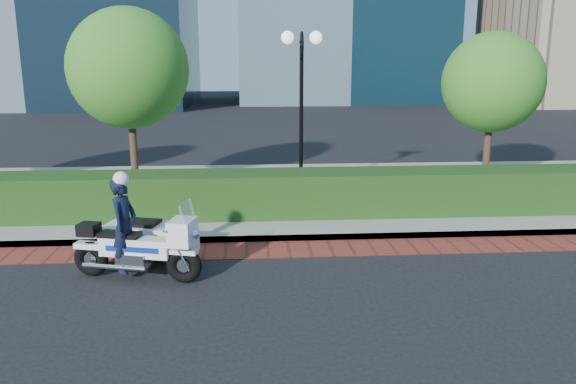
{
  "coord_description": "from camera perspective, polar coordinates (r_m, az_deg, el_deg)",
  "views": [
    {
      "loc": [
        -0.35,
        -9.03,
        3.66
      ],
      "look_at": [
        0.45,
        2.24,
        1.0
      ],
      "focal_mm": 35.0,
      "sensor_mm": 36.0,
      "label": 1
    }
  ],
  "objects": [
    {
      "name": "hedge_main",
      "position": [
        12.98,
        -2.42,
        -0.16
      ],
      "size": [
        18.0,
        1.2,
        1.0
      ],
      "primitive_type": "cube",
      "color": "black",
      "rests_on": "sidewalk"
    },
    {
      "name": "brick_strip",
      "position": [
        11.15,
        -2.06,
        -5.89
      ],
      "size": [
        60.0,
        1.0,
        0.01
      ],
      "primitive_type": "cube",
      "color": "maroon",
      "rests_on": "ground"
    },
    {
      "name": "lamppost",
      "position": [
        14.31,
        1.37,
        10.45
      ],
      "size": [
        1.02,
        0.7,
        4.21
      ],
      "color": "black",
      "rests_on": "sidewalk"
    },
    {
      "name": "tree_b",
      "position": [
        15.84,
        -15.89,
        11.95
      ],
      "size": [
        3.2,
        3.2,
        4.89
      ],
      "color": "#332319",
      "rests_on": "sidewalk"
    },
    {
      "name": "police_motorcycle",
      "position": [
        10.18,
        -14.9,
        -4.45
      ],
      "size": [
        2.29,
        1.93,
        1.88
      ],
      "rotation": [
        0.0,
        0.0,
        -0.26
      ],
      "color": "black",
      "rests_on": "ground"
    },
    {
      "name": "tree_c",
      "position": [
        16.98,
        20.07,
        10.41
      ],
      "size": [
        2.8,
        2.8,
        4.3
      ],
      "color": "#332319",
      "rests_on": "sidewalk"
    },
    {
      "name": "ground",
      "position": [
        9.75,
        -1.73,
        -8.81
      ],
      "size": [
        120.0,
        120.0,
        0.0
      ],
      "primitive_type": "plane",
      "color": "black",
      "rests_on": "ground"
    },
    {
      "name": "sidewalk",
      "position": [
        15.45,
        -2.66,
        -0.17
      ],
      "size": [
        60.0,
        8.0,
        0.15
      ],
      "primitive_type": "cube",
      "color": "gray",
      "rests_on": "ground"
    }
  ]
}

